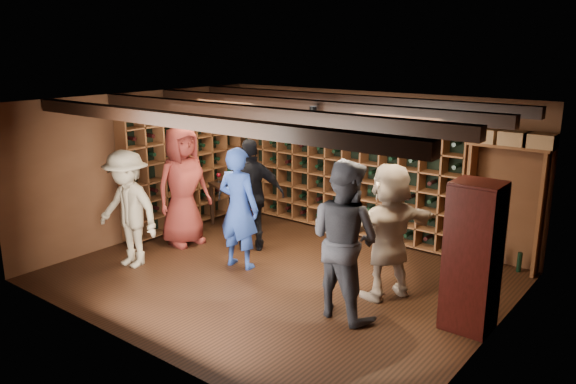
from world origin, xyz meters
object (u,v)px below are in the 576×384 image
Objects in this scene: man_grey_suit at (344,239)px; guest_red_floral at (183,186)px; guest_khaki at (128,209)px; display_cabinet at (472,260)px; guest_beige at (389,231)px; man_blue_shirt at (239,208)px; guest_woman_black at (251,195)px; tasting_table at (233,191)px.

guest_red_floral reaches higher than man_grey_suit.
display_cabinet is at bearing 9.34° from guest_khaki.
guest_red_floral is 3.69m from guest_beige.
man_grey_suit is 3.47m from guest_khaki.
man_blue_shirt is 0.93× the size of man_grey_suit.
guest_woman_black is (-3.77, 0.42, 0.06)m from display_cabinet.
man_grey_suit is 1.64× the size of tasting_table.
guest_woman_black is at bearing -70.04° from man_blue_shirt.
guest_woman_black is at bearing -8.11° from tasting_table.
guest_red_floral is at bearing -76.33° from tasting_table.
tasting_table is (0.16, 1.03, -0.27)m from guest_red_floral.
display_cabinet is at bearing 108.25° from guest_beige.
guest_khaki is (-1.00, -1.65, -0.02)m from guest_woman_black.
man_blue_shirt is 0.92× the size of guest_red_floral.
man_blue_shirt is 2.29m from guest_beige.
guest_red_floral reaches higher than guest_woman_black.
tasting_table is (-0.92, 0.55, -0.19)m from guest_woman_black.
man_blue_shirt is 1.76m from tasting_table.
man_grey_suit is 0.99× the size of guest_red_floral.
man_grey_suit is 0.82m from guest_beige.
guest_khaki is at bearing -168.00° from guest_red_floral.
guest_beige is at bearing 171.22° from display_cabinet.
man_grey_suit is at bearing 14.46° from guest_beige.
guest_red_floral is at bearing -179.30° from display_cabinet.
man_grey_suit reaches higher than guest_khaki.
guest_beige is at bearing -176.29° from man_blue_shirt.
guest_beige is at bearing 10.02° from tasting_table.
man_blue_shirt is 0.75m from guest_woman_black.
man_blue_shirt reaches higher than display_cabinet.
guest_woman_black is at bearing 53.75° from guest_khaki.
guest_beige reaches higher than tasting_table.
guest_khaki is 0.98× the size of guest_beige.
display_cabinet is 0.96× the size of guest_beige.
tasting_table is (-4.69, 0.97, -0.13)m from display_cabinet.
display_cabinet is 0.99× the size of guest_khaki.
guest_red_floral is 1.19m from guest_woman_black.
man_grey_suit reaches higher than man_blue_shirt.
man_grey_suit is (2.07, -0.37, 0.07)m from man_blue_shirt.
man_grey_suit is 3.70m from tasting_table.
tasting_table is at bearing -1.22° from guest_red_floral.
guest_beige reaches higher than display_cabinet.
man_grey_suit is (-1.35, -0.62, 0.13)m from display_cabinet.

